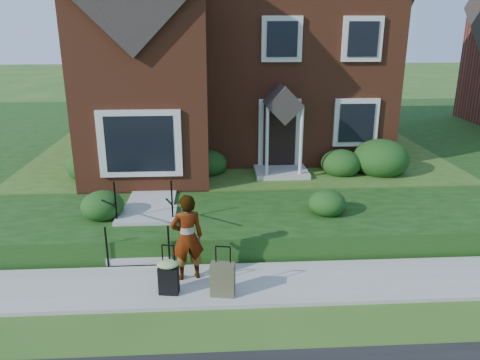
{
  "coord_description": "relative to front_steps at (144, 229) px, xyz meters",
  "views": [
    {
      "loc": [
        -0.88,
        -8.22,
        4.94
      ],
      "look_at": [
        -0.26,
        2.0,
        1.58
      ],
      "focal_mm": 35.0,
      "sensor_mm": 36.0,
      "label": 1
    }
  ],
  "objects": [
    {
      "name": "ground",
      "position": [
        2.5,
        -1.84,
        -0.47
      ],
      "size": [
        120.0,
        120.0,
        0.0
      ],
      "primitive_type": "plane",
      "color": "#2D5119",
      "rests_on": "ground"
    },
    {
      "name": "sidewalk",
      "position": [
        2.5,
        -1.84,
        -0.43
      ],
      "size": [
        60.0,
        1.6,
        0.08
      ],
      "primitive_type": "cube",
      "color": "#9E9B93",
      "rests_on": "ground"
    },
    {
      "name": "terrace",
      "position": [
        6.5,
        9.06,
        -0.17
      ],
      "size": [
        44.0,
        20.0,
        0.6
      ],
      "primitive_type": "cube",
      "color": "#14380F",
      "rests_on": "ground"
    },
    {
      "name": "walkway",
      "position": [
        0.0,
        3.16,
        0.16
      ],
      "size": [
        1.2,
        6.0,
        0.06
      ],
      "primitive_type": "cube",
      "color": "#9E9B93",
      "rests_on": "terrace"
    },
    {
      "name": "main_house",
      "position": [
        2.29,
        7.76,
        4.79
      ],
      "size": [
        10.4,
        10.2,
        9.4
      ],
      "color": "brown",
      "rests_on": "terrace"
    },
    {
      "name": "front_steps",
      "position": [
        0.0,
        0.0,
        0.0
      ],
      "size": [
        1.4,
        2.02,
        1.5
      ],
      "color": "#9E9B93",
      "rests_on": "ground"
    },
    {
      "name": "foundation_shrubs",
      "position": [
        2.84,
        3.2,
        0.64
      ],
      "size": [
        10.37,
        4.47,
        1.2
      ],
      "color": "black",
      "rests_on": "terrace"
    },
    {
      "name": "woman",
      "position": [
        1.08,
        -1.58,
        0.5
      ],
      "size": [
        0.73,
        0.57,
        1.79
      ],
      "primitive_type": "imported",
      "rotation": [
        0.0,
        0.0,
        3.37
      ],
      "color": "#999999",
      "rests_on": "sidewalk"
    },
    {
      "name": "suitcase_black",
      "position": [
        0.74,
        -2.15,
        -0.01
      ],
      "size": [
        0.46,
        0.39,
        1.0
      ],
      "rotation": [
        0.0,
        0.0,
        -0.14
      ],
      "color": "black",
      "rests_on": "sidewalk"
    },
    {
      "name": "suitcase_olive",
      "position": [
        1.76,
        -2.27,
        -0.06
      ],
      "size": [
        0.49,
        0.33,
        0.99
      ],
      "rotation": [
        0.0,
        0.0,
        -0.17
      ],
      "color": "#4D4C33",
      "rests_on": "sidewalk"
    }
  ]
}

